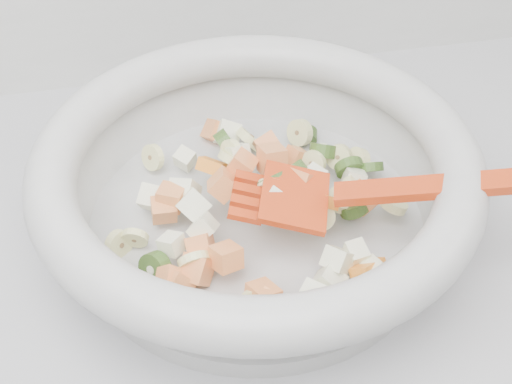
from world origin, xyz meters
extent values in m
cylinder|color=#B7B7B4|center=(-0.19, 1.47, 0.91)|extent=(0.30, 0.30, 0.02)
torus|color=#B7B7B4|center=(-0.19, 1.47, 0.98)|extent=(0.37, 0.37, 0.04)
cylinder|color=#F1E8A1|center=(-0.08, 1.51, 0.93)|extent=(0.02, 0.03, 0.03)
cylinder|color=#F1E8A1|center=(-0.21, 1.37, 0.93)|extent=(0.03, 0.03, 0.03)
cylinder|color=#F1E8A1|center=(-0.31, 1.45, 0.93)|extent=(0.03, 0.03, 0.04)
cylinder|color=#F1E8A1|center=(-0.13, 1.56, 0.93)|extent=(0.02, 0.04, 0.04)
cylinder|color=#F1E8A1|center=(-0.13, 1.50, 0.94)|extent=(0.03, 0.03, 0.03)
cylinder|color=#F1E8A1|center=(-0.21, 1.37, 0.93)|extent=(0.03, 0.02, 0.03)
cylinder|color=#F1E8A1|center=(-0.07, 1.44, 0.93)|extent=(0.03, 0.03, 0.02)
cylinder|color=#F1E8A1|center=(-0.17, 1.46, 0.96)|extent=(0.03, 0.03, 0.03)
cylinder|color=#F1E8A1|center=(-0.29, 1.45, 0.93)|extent=(0.03, 0.02, 0.03)
cylinder|color=#F1E8A1|center=(-0.20, 1.51, 0.95)|extent=(0.04, 0.04, 0.02)
cylinder|color=#F1E8A1|center=(-0.14, 1.43, 0.94)|extent=(0.03, 0.03, 0.03)
cylinder|color=#F1E8A1|center=(-0.18, 1.56, 0.93)|extent=(0.03, 0.04, 0.03)
cylinder|color=#F1E8A1|center=(-0.25, 1.41, 0.94)|extent=(0.03, 0.02, 0.03)
cylinder|color=#F1E8A1|center=(-0.12, 1.45, 0.94)|extent=(0.03, 0.03, 0.02)
cylinder|color=#F1E8A1|center=(-0.27, 1.55, 0.93)|extent=(0.03, 0.03, 0.04)
cylinder|color=#F1E8A1|center=(-0.10, 1.47, 0.94)|extent=(0.03, 0.03, 0.03)
cylinder|color=#F1E8A1|center=(-0.20, 1.52, 0.95)|extent=(0.02, 0.03, 0.03)
cylinder|color=#F1E8A1|center=(-0.18, 1.46, 0.96)|extent=(0.03, 0.03, 0.03)
cylinder|color=#F1E8A1|center=(-0.10, 1.51, 0.94)|extent=(0.03, 0.03, 0.03)
cube|color=#F7914E|center=(-0.24, 1.42, 0.94)|extent=(0.03, 0.03, 0.03)
cube|color=#F7914E|center=(-0.21, 1.47, 0.95)|extent=(0.03, 0.03, 0.03)
cube|color=#F7914E|center=(-0.15, 1.46, 0.96)|extent=(0.04, 0.04, 0.03)
cube|color=#F7914E|center=(-0.20, 1.49, 0.96)|extent=(0.03, 0.03, 0.03)
cube|color=#F7914E|center=(-0.20, 1.36, 0.93)|extent=(0.03, 0.03, 0.03)
cube|color=#F7914E|center=(-0.20, 1.58, 0.92)|extent=(0.03, 0.03, 0.03)
cube|color=#F7914E|center=(-0.14, 1.51, 0.94)|extent=(0.03, 0.03, 0.03)
cube|color=#F7914E|center=(-0.10, 1.45, 0.94)|extent=(0.03, 0.02, 0.03)
cube|color=#F7914E|center=(-0.26, 1.48, 0.94)|extent=(0.03, 0.03, 0.02)
cube|color=#F7914E|center=(-0.16, 1.52, 0.95)|extent=(0.03, 0.04, 0.04)
cube|color=#F7914E|center=(-0.22, 1.40, 0.94)|extent=(0.03, 0.03, 0.03)
cube|color=#F7914E|center=(-0.27, 1.39, 0.93)|extent=(0.04, 0.03, 0.03)
cube|color=#F7914E|center=(-0.20, 1.37, 0.93)|extent=(0.03, 0.03, 0.03)
cube|color=#F7914E|center=(-0.27, 1.47, 0.94)|extent=(0.02, 0.02, 0.02)
cube|color=#F7914E|center=(-0.25, 1.41, 0.93)|extent=(0.03, 0.04, 0.03)
cube|color=#F7914E|center=(-0.27, 1.40, 0.93)|extent=(0.03, 0.02, 0.03)
cube|color=#F7914E|center=(-0.17, 1.49, 0.96)|extent=(0.02, 0.03, 0.03)
cylinder|color=#5B9933|center=(-0.15, 1.47, 0.96)|extent=(0.03, 0.03, 0.03)
cylinder|color=#5B9933|center=(-0.12, 1.52, 0.94)|extent=(0.04, 0.04, 0.03)
cylinder|color=#5B9933|center=(-0.18, 1.46, 0.96)|extent=(0.03, 0.03, 0.03)
cylinder|color=#5B9933|center=(-0.20, 1.54, 0.95)|extent=(0.03, 0.04, 0.04)
cylinder|color=#5B9933|center=(-0.28, 1.42, 0.93)|extent=(0.03, 0.04, 0.04)
cylinder|color=#5B9933|center=(-0.11, 1.45, 0.93)|extent=(0.04, 0.04, 0.03)
cylinder|color=#5B9933|center=(-0.10, 1.49, 0.94)|extent=(0.04, 0.02, 0.04)
cylinder|color=#5B9933|center=(-0.08, 1.49, 0.93)|extent=(0.03, 0.03, 0.03)
cylinder|color=#5B9933|center=(-0.12, 1.56, 0.92)|extent=(0.04, 0.02, 0.03)
cube|color=beige|center=(-0.19, 1.51, 0.95)|extent=(0.02, 0.03, 0.02)
cube|color=beige|center=(-0.15, 1.37, 0.93)|extent=(0.03, 0.03, 0.03)
cube|color=beige|center=(-0.19, 1.57, 0.93)|extent=(0.03, 0.03, 0.03)
cube|color=beige|center=(-0.11, 1.38, 0.93)|extent=(0.02, 0.02, 0.03)
cube|color=beige|center=(-0.10, 1.48, 0.93)|extent=(0.03, 0.03, 0.03)
cube|color=beige|center=(-0.25, 1.48, 0.94)|extent=(0.03, 0.03, 0.03)
cube|color=beige|center=(-0.24, 1.54, 0.93)|extent=(0.02, 0.03, 0.03)
cube|color=beige|center=(-0.26, 1.43, 0.94)|extent=(0.02, 0.03, 0.02)
cube|color=beige|center=(-0.12, 1.39, 0.93)|extent=(0.02, 0.02, 0.02)
cube|color=beige|center=(-0.24, 1.46, 0.94)|extent=(0.03, 0.04, 0.04)
cube|color=beige|center=(-0.14, 1.39, 0.94)|extent=(0.03, 0.03, 0.03)
cube|color=beige|center=(-0.14, 1.47, 0.95)|extent=(0.03, 0.02, 0.02)
cube|color=beige|center=(-0.27, 1.49, 0.93)|extent=(0.03, 0.03, 0.03)
cube|color=beige|center=(-0.17, 1.36, 0.93)|extent=(0.03, 0.03, 0.03)
cube|color=beige|center=(-0.18, 1.44, 0.96)|extent=(0.02, 0.03, 0.03)
cube|color=beige|center=(-0.24, 1.44, 0.95)|extent=(0.03, 0.02, 0.03)
cube|color=orange|center=(-0.12, 1.38, 0.93)|extent=(0.03, 0.03, 0.02)
cube|color=orange|center=(-0.14, 1.44, 0.95)|extent=(0.02, 0.03, 0.03)
cube|color=orange|center=(-0.22, 1.51, 0.94)|extent=(0.03, 0.03, 0.02)
cube|color=#BB3310|center=(-0.16, 1.44, 0.96)|extent=(0.07, 0.08, 0.02)
cube|color=#BB3310|center=(-0.19, 1.47, 0.96)|extent=(0.03, 0.02, 0.01)
cube|color=#BB3310|center=(-0.20, 1.45, 0.96)|extent=(0.03, 0.02, 0.01)
cube|color=#BB3310|center=(-0.20, 1.44, 0.96)|extent=(0.03, 0.02, 0.01)
cube|color=#BB3310|center=(-0.21, 1.43, 0.96)|extent=(0.03, 0.02, 0.01)
cube|color=#BB3310|center=(-0.04, 1.40, 0.99)|extent=(0.19, 0.08, 0.05)
camera|label=1|loc=(-0.28, 1.04, 1.35)|focal=50.00mm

